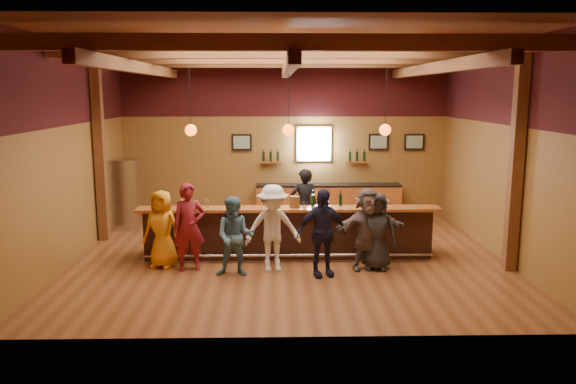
# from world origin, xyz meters

# --- Properties ---
(room) EXTENTS (9.04, 9.00, 4.52)m
(room) POSITION_xyz_m (0.00, 0.06, 3.21)
(room) COLOR brown
(room) RESTS_ON ground
(bar_counter) EXTENTS (6.30, 1.07, 1.11)m
(bar_counter) POSITION_xyz_m (0.02, 0.15, 0.52)
(bar_counter) COLOR black
(bar_counter) RESTS_ON ground
(back_bar_cabinet) EXTENTS (4.00, 0.52, 0.95)m
(back_bar_cabinet) POSITION_xyz_m (1.20, 3.72, 0.48)
(back_bar_cabinet) COLOR #99491B
(back_bar_cabinet) RESTS_ON ground
(window) EXTENTS (0.95, 0.09, 0.95)m
(window) POSITION_xyz_m (0.80, 3.95, 2.05)
(window) COLOR silver
(window) RESTS_ON room
(framed_pictures) EXTENTS (5.35, 0.05, 0.45)m
(framed_pictures) POSITION_xyz_m (1.67, 3.94, 2.10)
(framed_pictures) COLOR black
(framed_pictures) RESTS_ON room
(wine_shelves) EXTENTS (3.00, 0.18, 0.30)m
(wine_shelves) POSITION_xyz_m (0.80, 3.88, 1.62)
(wine_shelves) COLOR #99491B
(wine_shelves) RESTS_ON room
(pendant_lights) EXTENTS (4.24, 0.24, 1.37)m
(pendant_lights) POSITION_xyz_m (0.00, 0.00, 2.71)
(pendant_lights) COLOR black
(pendant_lights) RESTS_ON room
(stainless_fridge) EXTENTS (0.70, 0.70, 1.80)m
(stainless_fridge) POSITION_xyz_m (-4.10, 2.60, 0.90)
(stainless_fridge) COLOR silver
(stainless_fridge) RESTS_ON ground
(customer_orange) EXTENTS (0.88, 0.70, 1.56)m
(customer_orange) POSITION_xyz_m (-2.54, -0.65, 0.78)
(customer_orange) COLOR orange
(customer_orange) RESTS_ON ground
(customer_redvest) EXTENTS (0.70, 0.53, 1.74)m
(customer_redvest) POSITION_xyz_m (-1.96, -0.86, 0.87)
(customer_redvest) COLOR maroon
(customer_redvest) RESTS_ON ground
(customer_denim) EXTENTS (0.79, 0.64, 1.54)m
(customer_denim) POSITION_xyz_m (-1.04, -1.23, 0.77)
(customer_denim) COLOR teal
(customer_denim) RESTS_ON ground
(customer_white) EXTENTS (1.19, 0.81, 1.71)m
(customer_white) POSITION_xyz_m (-0.32, -0.93, 0.86)
(customer_white) COLOR white
(customer_white) RESTS_ON ground
(customer_navy) EXTENTS (1.07, 0.66, 1.69)m
(customer_navy) POSITION_xyz_m (0.61, -1.28, 0.85)
(customer_navy) COLOR #191932
(customer_navy) RESTS_ON ground
(customer_brown) EXTENTS (1.59, 0.89, 1.63)m
(customer_brown) POSITION_xyz_m (1.54, -0.88, 0.82)
(customer_brown) COLOR #5E4F4B
(customer_brown) RESTS_ON ground
(customer_dark) EXTENTS (0.83, 0.62, 1.54)m
(customer_dark) POSITION_xyz_m (1.73, -0.89, 0.77)
(customer_dark) COLOR black
(customer_dark) RESTS_ON ground
(bartender) EXTENTS (0.69, 0.50, 1.75)m
(bartender) POSITION_xyz_m (0.40, 1.13, 0.87)
(bartender) COLOR black
(bartender) RESTS_ON ground
(ice_bucket) EXTENTS (0.22, 0.22, 0.24)m
(ice_bucket) POSITION_xyz_m (0.13, -0.18, 1.23)
(ice_bucket) COLOR brown
(ice_bucket) RESTS_ON bar_counter
(bottle_a) EXTENTS (0.08, 0.08, 0.35)m
(bottle_a) POSITION_xyz_m (0.51, -0.12, 1.25)
(bottle_a) COLOR black
(bottle_a) RESTS_ON bar_counter
(bottle_b) EXTENTS (0.07, 0.07, 0.33)m
(bottle_b) POSITION_xyz_m (1.10, -0.02, 1.24)
(bottle_b) COLOR black
(bottle_b) RESTS_ON bar_counter
(glass_a) EXTENTS (0.09, 0.09, 0.20)m
(glass_a) POSITION_xyz_m (-2.46, -0.18, 1.25)
(glass_a) COLOR silver
(glass_a) RESTS_ON bar_counter
(glass_b) EXTENTS (0.09, 0.09, 0.20)m
(glass_b) POSITION_xyz_m (-2.20, -0.21, 1.25)
(glass_b) COLOR silver
(glass_b) RESTS_ON bar_counter
(glass_c) EXTENTS (0.07, 0.07, 0.17)m
(glass_c) POSITION_xyz_m (-1.69, -0.09, 1.23)
(glass_c) COLOR silver
(glass_c) RESTS_ON bar_counter
(glass_d) EXTENTS (0.08, 0.08, 0.18)m
(glass_d) POSITION_xyz_m (-1.02, -0.22, 1.24)
(glass_d) COLOR silver
(glass_d) RESTS_ON bar_counter
(glass_e) EXTENTS (0.08, 0.08, 0.17)m
(glass_e) POSITION_xyz_m (-0.27, -0.09, 1.23)
(glass_e) COLOR silver
(glass_e) RESTS_ON bar_counter
(glass_f) EXTENTS (0.08, 0.08, 0.19)m
(glass_f) POSITION_xyz_m (0.83, -0.18, 1.24)
(glass_f) COLOR silver
(glass_f) RESTS_ON bar_counter
(glass_g) EXTENTS (0.09, 0.09, 0.19)m
(glass_g) POSITION_xyz_m (1.42, -0.15, 1.25)
(glass_g) COLOR silver
(glass_g) RESTS_ON bar_counter
(glass_h) EXTENTS (0.08, 0.08, 0.18)m
(glass_h) POSITION_xyz_m (2.06, -0.23, 1.24)
(glass_h) COLOR silver
(glass_h) RESTS_ON bar_counter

